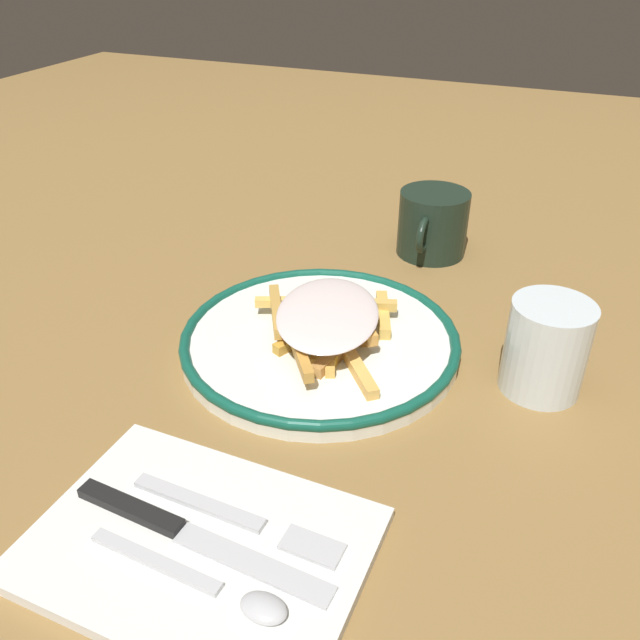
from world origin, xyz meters
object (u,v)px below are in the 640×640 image
Objects in this scene: spoon at (219,589)px; water_glass at (546,348)px; fork at (232,516)px; knife at (176,529)px; plate at (320,340)px; fries_heap at (329,322)px; napkin at (199,546)px; coffee_mug at (433,224)px.

water_glass is (-0.32, 0.17, 0.03)m from spoon.
knife is (0.03, -0.03, 0.00)m from fork.
water_glass is at bearing 95.58° from plate.
fries_heap is 0.27m from napkin.
fries_heap is 0.27m from coffee_mug.
spoon reaches higher than fork.
water_glass reaches higher than napkin.
spoon is at bearing 21.47° from fork.
fries_heap is at bearing -84.27° from water_glass.
fries_heap is 1.63× the size of coffee_mug.
plate is 0.03m from fries_heap.
water_glass is at bearing 95.73° from fries_heap.
coffee_mug is at bearing 171.45° from fries_heap.
fork is 0.51m from coffee_mug.
napkin is (0.27, 0.02, -0.01)m from plate.
knife is 0.06m from spoon.
plate is 3.16× the size of water_glass.
spoon reaches higher than knife.
plate is 0.30m from spoon.
fries_heap is 0.91× the size of knife.
water_glass reaches higher than coffee_mug.
napkin is 2.59× the size of water_glass.
fries_heap is 0.21m from water_glass.
knife is at bearing -5.53° from coffee_mug.
fork is at bearing -2.31° from coffee_mug.
fries_heap reaches higher than fork.
fork is 1.16× the size of spoon.
spoon is at bearing -27.50° from water_glass.
coffee_mug is (-0.50, 0.02, 0.03)m from fork.
napkin is at bearing -3.50° from coffee_mug.
coffee_mug reaches higher than knife.
coffee_mug reaches higher than fork.
coffee_mug is at bearing -145.39° from water_glass.
water_glass reaches higher than fries_heap.
fork is 0.06m from spoon.
water_glass reaches higher than fork.
napkin is at bearing -23.91° from fork.
plate reaches higher than fork.
napkin is 0.03m from fork.
knife is (0.27, -0.00, 0.00)m from plate.
fries_heap reaches higher than plate.
coffee_mug is (-0.26, 0.04, 0.01)m from fries_heap.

